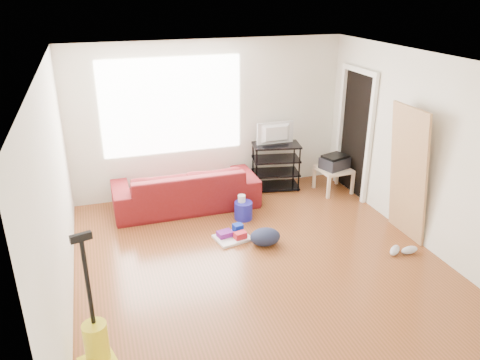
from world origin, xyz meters
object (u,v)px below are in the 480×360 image
object	(u,v)px
tv_stand	(276,166)
cleaning_tray	(233,235)
bucket	(243,218)
backpack	(265,244)
side_table	(334,172)
vacuum	(98,354)
sofa	(187,207)

from	to	relation	value
tv_stand	cleaning_tray	bearing A→B (deg)	-119.13
tv_stand	bucket	xyz separation A→B (m)	(-0.89, -0.94, -0.40)
backpack	bucket	bearing A→B (deg)	95.12
side_table	vacuum	size ratio (longest dim) A/B	0.38
vacuum	bucket	bearing A→B (deg)	33.10
side_table	tv_stand	bearing A→B (deg)	154.09
sofa	side_table	distance (m)	2.53
side_table	backpack	world-z (taller)	side_table
sofa	bucket	distance (m)	0.99
backpack	vacuum	size ratio (longest dim) A/B	0.29
side_table	bucket	distance (m)	1.87
backpack	vacuum	distance (m)	2.83
sofa	backpack	size ratio (longest dim) A/B	5.38
side_table	bucket	xyz separation A→B (m)	(-1.77, -0.51, -0.35)
side_table	bucket	size ratio (longest dim) A/B	2.02
bucket	vacuum	distance (m)	3.36
sofa	tv_stand	distance (m)	1.69
sofa	side_table	xyz separation A→B (m)	(2.50, -0.16, 0.35)
sofa	backpack	world-z (taller)	sofa
tv_stand	backpack	distance (m)	1.98
backpack	vacuum	xyz separation A→B (m)	(-2.23, -1.73, 0.27)
tv_stand	backpack	world-z (taller)	tv_stand
side_table	sofa	bearing A→B (deg)	176.38
side_table	backpack	distance (m)	2.20
sofa	vacuum	world-z (taller)	vacuum
sofa	cleaning_tray	distance (m)	1.26
sofa	vacuum	xyz separation A→B (m)	(-1.45, -3.21, 0.27)
sofa	cleaning_tray	size ratio (longest dim) A/B	4.26
tv_stand	cleaning_tray	distance (m)	1.93
sofa	side_table	size ratio (longest dim) A/B	4.10
cleaning_tray	vacuum	bearing A→B (deg)	-132.64
sofa	side_table	bearing A→B (deg)	176.38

